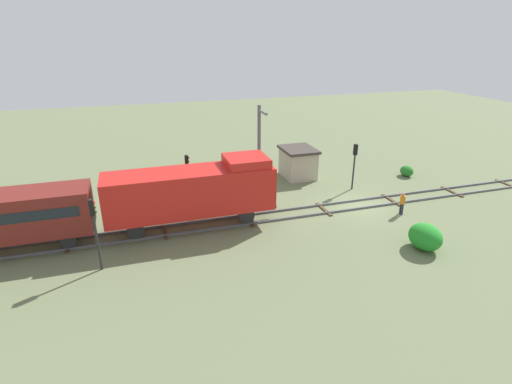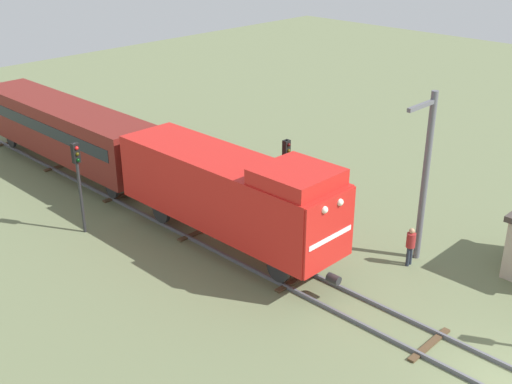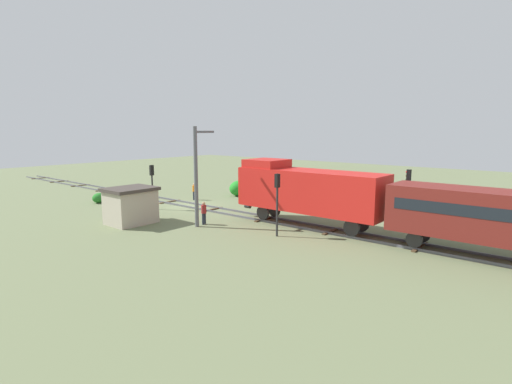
# 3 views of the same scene
# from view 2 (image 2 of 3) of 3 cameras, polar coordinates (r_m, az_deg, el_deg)

# --- Properties ---
(locomotive) EXTENTS (2.90, 11.60, 4.60)m
(locomotive) POSITION_cam_2_polar(r_m,az_deg,el_deg) (26.92, -2.33, 0.15)
(locomotive) COLOR red
(locomotive) RESTS_ON railway_track
(passenger_car_leading) EXTENTS (2.84, 14.00, 3.66)m
(passenger_car_leading) POSITION_cam_2_polar(r_m,az_deg,el_deg) (37.25, -16.67, 5.56)
(passenger_car_leading) COLOR maroon
(passenger_car_leading) RESTS_ON railway_track
(traffic_signal_mid) EXTENTS (0.32, 0.34, 4.18)m
(traffic_signal_mid) POSITION_cam_2_polar(r_m,az_deg,el_deg) (29.04, 2.70, 2.25)
(traffic_signal_mid) COLOR #262628
(traffic_signal_mid) RESTS_ON ground
(traffic_signal_far) EXTENTS (0.32, 0.34, 4.31)m
(traffic_signal_far) POSITION_cam_2_polar(r_m,az_deg,el_deg) (29.33, -15.54, 1.76)
(traffic_signal_far) COLOR #262628
(traffic_signal_far) RESTS_ON ground
(worker_by_signal) EXTENTS (0.38, 0.38, 1.70)m
(worker_by_signal) POSITION_cam_2_polar(r_m,az_deg,el_deg) (27.17, 13.58, -4.49)
(worker_by_signal) COLOR #262B38
(worker_by_signal) RESTS_ON ground
(catenary_mast) EXTENTS (1.94, 0.28, 7.25)m
(catenary_mast) POSITION_cam_2_polar(r_m,az_deg,el_deg) (26.61, 14.78, 1.61)
(catenary_mast) COLOR #595960
(catenary_mast) RESTS_ON ground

